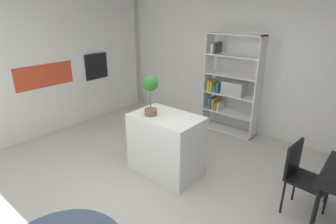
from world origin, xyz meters
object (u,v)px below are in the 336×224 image
potted_plant_on_island (150,90)px  built_in_oven (96,66)px  dining_chair_island_side (301,173)px  open_bookshelf (229,86)px  kitchen_island (166,144)px

potted_plant_on_island → built_in_oven: bearing=160.1°
built_in_oven → dining_chair_island_side: size_ratio=0.62×
open_bookshelf → dining_chair_island_side: (1.86, -1.63, -0.41)m
built_in_oven → kitchen_island: built_in_oven is taller
potted_plant_on_island → dining_chair_island_side: potted_plant_on_island is taller
potted_plant_on_island → open_bookshelf: open_bookshelf is taller
built_in_oven → kitchen_island: 2.96m
kitchen_island → open_bookshelf: (-0.04, 1.99, 0.49)m
open_bookshelf → dining_chair_island_side: open_bookshelf is taller
open_bookshelf → built_in_oven: bearing=-156.5°
kitchen_island → potted_plant_on_island: 0.87m
potted_plant_on_island → dining_chair_island_side: 2.21m
built_in_oven → dining_chair_island_side: (4.58, -0.45, -0.65)m
kitchen_island → dining_chair_island_side: kitchen_island is taller
built_in_oven → open_bookshelf: open_bookshelf is taller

